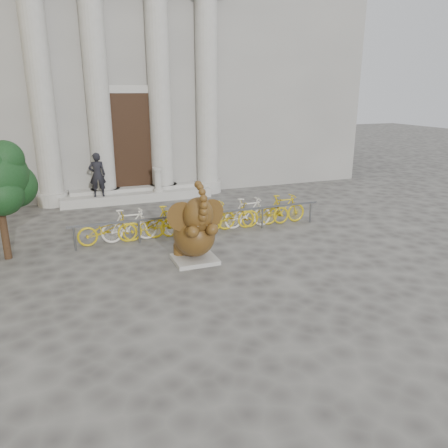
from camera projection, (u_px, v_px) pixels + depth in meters
name	position (u px, v px, depth m)	size (l,w,h in m)	color
ground	(216.00, 298.00, 9.50)	(80.00, 80.00, 0.00)	#474442
classical_building	(109.00, 54.00, 21.05)	(22.00, 10.70, 12.00)	gray
entrance_steps	(137.00, 196.00, 17.83)	(6.00, 1.20, 0.36)	#A8A59E
elephant_statue	(195.00, 233.00, 11.23)	(1.49, 1.63, 2.22)	#A8A59E
bike_rack	(201.00, 218.00, 13.64)	(8.00, 0.53, 1.00)	slate
pedestrian	(97.00, 175.00, 16.69)	(0.62, 0.41, 1.70)	black
balustrade_post	(158.00, 180.00, 17.66)	(0.40, 0.40, 0.98)	#A8A59E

